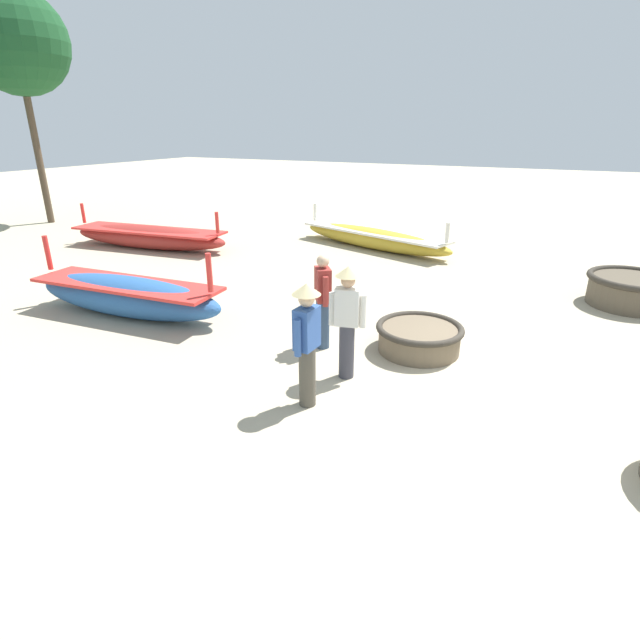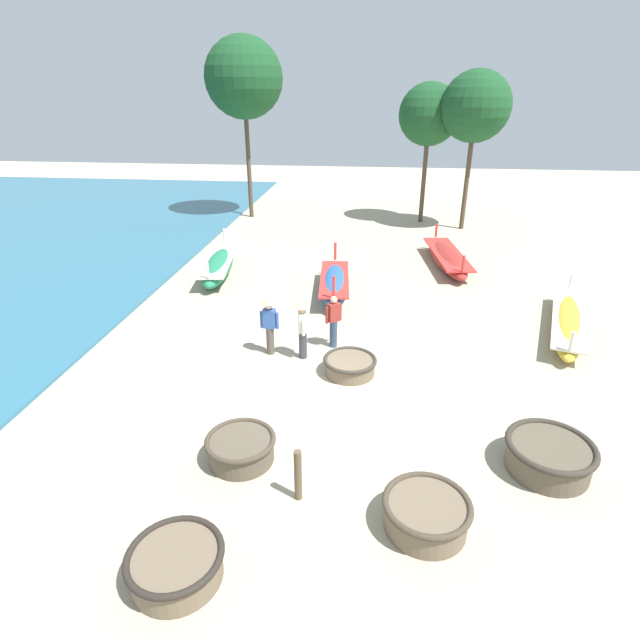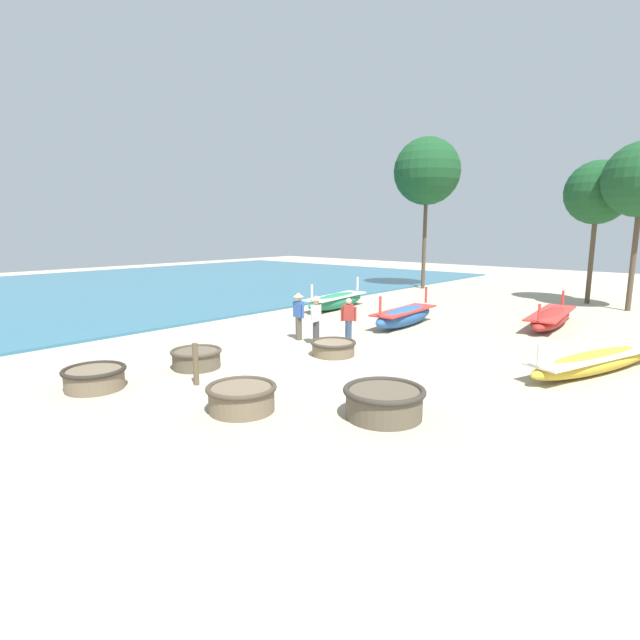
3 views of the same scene
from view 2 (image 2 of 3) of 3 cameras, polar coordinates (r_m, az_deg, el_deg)
The scene contains 17 objects.
ground_plane at distance 12.12m, azimuth 1.90°, elevation -9.40°, with size 80.00×80.00×0.00m, color tan.
coracle_nearest at distance 9.22m, azimuth 12.04°, elevation -20.77°, with size 1.52×1.52×0.57m.
coracle_center at distance 13.16m, azimuth 3.42°, elevation -5.15°, with size 1.41×1.41×0.45m.
coracle_beside_post at distance 10.44m, azimuth -9.03°, elevation -14.22°, with size 1.42×1.42×0.54m.
coracle_front_right at distance 11.01m, azimuth 24.70°, elevation -13.85°, with size 1.71×1.71×0.64m.
coracle_front_left at distance 8.69m, azimuth -16.13°, elevation -25.19°, with size 1.50×1.50×0.54m.
long_boat_white_hull at distance 18.11m, azimuth 1.66°, elevation 4.11°, with size 1.29×4.23×1.40m.
long_boat_red_hull at distance 21.86m, azimuth 14.31°, elevation 6.88°, with size 1.67×5.25×1.20m.
long_boat_green_hull at distance 20.44m, azimuth -11.57°, elevation 6.04°, with size 1.66×4.65×1.37m.
long_boat_ochre_hull at distance 17.13m, azimuth 26.48°, elevation -0.21°, with size 2.48×5.34×1.07m.
fisherman_hauling at distance 14.22m, azimuth 1.56°, elevation -0.03°, with size 0.44×0.38×1.57m.
fisherman_standing_left at distance 13.56m, azimuth -2.00°, elevation -0.76°, with size 0.36×0.52×1.67m.
fisherman_standing_right at distance 13.85m, azimuth -5.79°, elevation -0.31°, with size 0.53×0.36×1.67m.
mooring_post_shoreline at distance 9.37m, azimuth -2.53°, elevation -17.30°, with size 0.14×0.14×1.07m, color brown.
tree_left_mid at distance 27.51m, azimuth 17.37°, elevation 22.21°, with size 3.40×3.40×7.75m.
tree_center at distance 28.57m, azimuth 12.38°, elevation 21.93°, with size 3.17×3.17×7.21m.
tree_leftmost at distance 29.46m, azimuth -8.71°, elevation 25.65°, with size 4.14×4.14×9.43m.
Camera 2 is at (0.73, -9.99, 6.83)m, focal length 28.00 mm.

